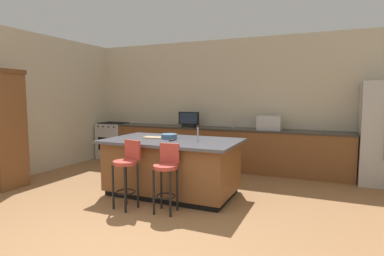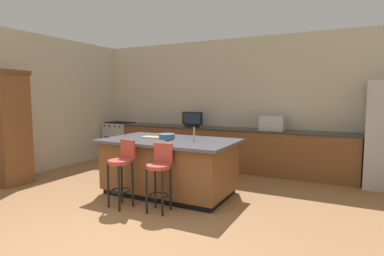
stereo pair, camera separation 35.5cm
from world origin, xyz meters
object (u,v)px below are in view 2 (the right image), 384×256
Objects in this scene: tv_remote at (169,140)px; microwave at (273,123)px; bar_stool_left at (122,167)px; range_oven at (120,140)px; fruit_bowl at (167,136)px; bar_stool_right at (160,171)px; tv_monitor at (192,120)px; cutting_board at (153,137)px; kitchen_island at (170,166)px; cabinet_tower at (8,126)px.

microwave is at bearing 64.29° from tv_remote.
range_oven is at bearing 141.73° from bar_stool_left.
range_oven is 3.35m from fruit_bowl.
bar_stool_right is (-0.92, -2.82, -0.49)m from microwave.
tv_remote is at bearing -72.62° from tv_monitor.
cutting_board is (2.40, -2.01, 0.45)m from range_oven.
microwave is 2.82× the size of tv_remote.
fruit_bowl is at bearing 89.73° from bar_stool_left.
tv_monitor is 0.51× the size of bar_stool_left.
kitchen_island is 4.38× the size of tv_monitor.
cabinet_tower is 4.17× the size of tv_monitor.
range_oven is at bearing 132.89° from bar_stool_right.
fruit_bowl is at bearing -123.82° from microwave.
bar_stool_right is (0.59, 0.09, -0.02)m from bar_stool_left.
range_oven reaches higher than tv_remote.
kitchen_island is 2.23× the size of bar_stool_left.
cabinet_tower reaches higher than tv_monitor.
tv_monitor reaches higher than kitchen_island.
range_oven is 1.87× the size of tv_monitor.
bar_stool_left is at bearing -85.76° from cutting_board.
tv_monitor reaches higher than range_oven.
bar_stool_right is (0.30, -0.75, 0.11)m from kitchen_island.
kitchen_island is 12.79× the size of tv_remote.
cutting_board reaches higher than kitchen_island.
tv_monitor is 2.92× the size of tv_remote.
bar_stool_right is at bearing 1.60° from cabinet_tower.
bar_stool_right is at bearing -42.64° from range_oven.
cabinet_tower is 2.18× the size of bar_stool_right.
range_oven is 3.45× the size of fruit_bowl.
kitchen_island is 5.99× the size of cutting_board.
microwave is (1.22, 2.07, 0.60)m from kitchen_island.
cabinet_tower is at bearing -161.46° from fruit_bowl.
cabinet_tower is at bearing -128.79° from tv_monitor.
cabinet_tower is 7.68× the size of fruit_bowl.
bar_stool_left reaches higher than kitchen_island.
tv_remote is (-0.24, 0.65, 0.35)m from bar_stool_right.
bar_stool_left is 5.74× the size of tv_remote.
tv_monitor is (-1.82, -0.05, 0.01)m from microwave.
microwave is at bearing 73.88° from bar_stool_left.
kitchen_island is 3.45m from range_oven.
range_oven is 5.48× the size of tv_remote.
cabinet_tower reaches higher than bar_stool_right.
fruit_bowl reaches higher than bar_stool_left.
microwave is at bearing 56.18° from fruit_bowl.
tv_remote is 0.47× the size of cutting_board.
tv_remote is (2.96, 0.74, -0.16)m from cabinet_tower.
microwave is at bearing 35.25° from cabinet_tower.
microwave is 0.97× the size of tv_monitor.
microwave is 2.57m from cutting_board.
bar_stool_left is at bearing -83.91° from tv_monitor.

